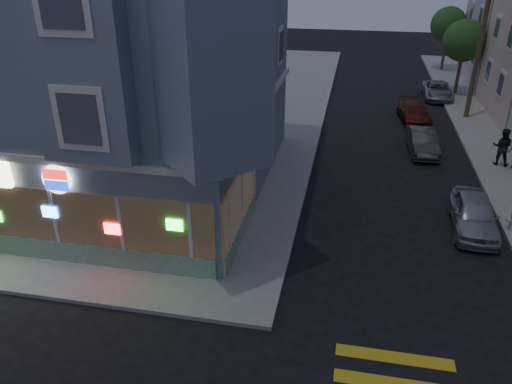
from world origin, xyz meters
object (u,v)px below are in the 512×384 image
(utility_pole, at_px, (480,43))
(parked_car_b, at_px, (422,142))
(street_tree_near, at_px, (464,41))
(parked_car_c, at_px, (414,113))
(traffic_signal, at_px, (205,178))
(parked_car_a, at_px, (474,214))
(street_tree_far, at_px, (449,25))
(pedestrian_a, at_px, (502,147))
(parked_car_d, at_px, (437,91))

(utility_pole, height_order, parked_car_b, utility_pole)
(street_tree_near, bearing_deg, parked_car_c, -116.21)
(traffic_signal, bearing_deg, parked_car_a, 19.31)
(utility_pole, relative_size, parked_car_b, 2.38)
(street_tree_far, height_order, traffic_signal, street_tree_far)
(parked_car_b, bearing_deg, pedestrian_a, -22.29)
(parked_car_b, relative_size, parked_car_c, 0.94)
(street_tree_near, xyz_separation_m, pedestrian_a, (0.07, -13.86, -2.83))
(parked_car_c, bearing_deg, parked_car_d, 63.23)
(parked_car_b, bearing_deg, parked_car_d, 75.90)
(pedestrian_a, xyz_separation_m, parked_car_a, (-2.45, -6.80, -0.42))
(street_tree_near, bearing_deg, street_tree_far, 90.00)
(parked_car_b, xyz_separation_m, parked_car_c, (0.00, 5.30, -0.04))
(pedestrian_a, xyz_separation_m, parked_car_b, (-3.67, 1.25, -0.48))
(utility_pole, bearing_deg, street_tree_near, 88.09)
(street_tree_near, height_order, pedestrian_a, street_tree_near)
(pedestrian_a, xyz_separation_m, parked_car_d, (-1.57, 12.47, -0.51))
(street_tree_far, xyz_separation_m, parked_car_d, (-1.50, -9.39, -3.35))
(street_tree_near, relative_size, traffic_signal, 1.05)
(parked_car_b, bearing_deg, traffic_signal, -126.07)
(street_tree_near, height_order, traffic_signal, street_tree_near)
(parked_car_a, distance_m, parked_car_d, 19.29)
(street_tree_far, relative_size, parked_car_d, 1.25)
(utility_pole, xyz_separation_m, street_tree_near, (0.20, 6.00, -0.86))
(parked_car_d, bearing_deg, street_tree_near, 43.05)
(parked_car_a, xyz_separation_m, parked_car_c, (-1.21, 13.34, -0.10))
(pedestrian_a, bearing_deg, parked_car_d, -65.99)
(pedestrian_a, height_order, parked_car_a, pedestrian_a)
(parked_car_b, bearing_deg, street_tree_near, 70.57)
(utility_pole, xyz_separation_m, parked_car_a, (-2.19, -14.66, -4.11))
(street_tree_far, xyz_separation_m, parked_car_c, (-3.60, -15.31, -3.35))
(utility_pole, bearing_deg, street_tree_far, 89.18)
(parked_car_c, relative_size, parked_car_d, 0.95)
(street_tree_far, relative_size, pedestrian_a, 2.78)
(parked_car_a, relative_size, parked_car_d, 0.95)
(street_tree_far, distance_m, parked_car_a, 28.94)
(street_tree_near, xyz_separation_m, parked_car_c, (-3.60, -7.31, -3.35))
(utility_pole, distance_m, street_tree_near, 6.06)
(street_tree_near, bearing_deg, parked_car_a, -96.59)
(street_tree_near, xyz_separation_m, traffic_signal, (-11.81, -25.46, -0.36))
(parked_car_a, xyz_separation_m, traffic_signal, (-9.42, -4.81, 2.89))
(street_tree_far, bearing_deg, street_tree_near, -90.00)
(utility_pole, xyz_separation_m, parked_car_d, (-1.30, 4.61, -4.21))
(street_tree_near, bearing_deg, parked_car_d, -137.12)
(parked_car_a, height_order, parked_car_d, parked_car_a)
(parked_car_c, bearing_deg, parked_car_a, -92.05)
(pedestrian_a, bearing_deg, parked_car_b, -1.94)
(traffic_signal, bearing_deg, utility_pole, 51.46)
(street_tree_near, distance_m, parked_car_c, 8.81)
(utility_pole, distance_m, street_tree_far, 14.03)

